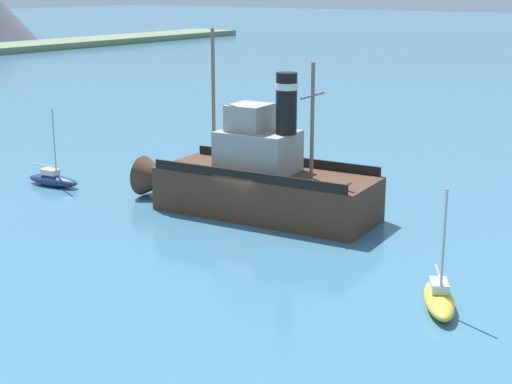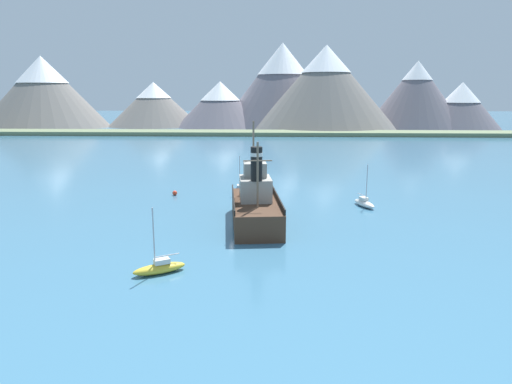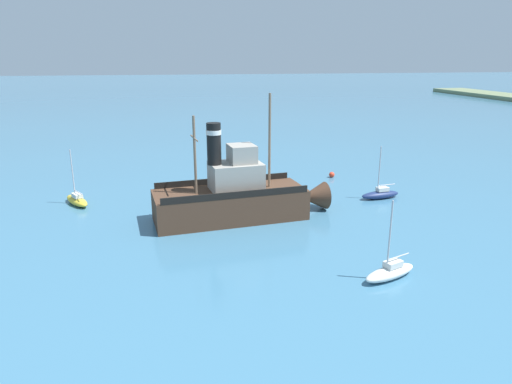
{
  "view_description": "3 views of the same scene",
  "coord_description": "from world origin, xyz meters",
  "px_view_note": "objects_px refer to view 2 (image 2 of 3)",
  "views": [
    {
      "loc": [
        -31.99,
        -24.19,
        12.26
      ],
      "look_at": [
        -0.43,
        -1.09,
        1.78
      ],
      "focal_mm": 55.0,
      "sensor_mm": 36.0,
      "label": 1
    },
    {
      "loc": [
        3.21,
        -43.64,
        12.61
      ],
      "look_at": [
        1.24,
        2.92,
        2.54
      ],
      "focal_mm": 32.0,
      "sensor_mm": 36.0,
      "label": 2
    },
    {
      "loc": [
        35.78,
        -5.31,
        12.63
      ],
      "look_at": [
        2.54,
        1.42,
        2.49
      ],
      "focal_mm": 32.0,
      "sensor_mm": 36.0,
      "label": 3
    }
  ],
  "objects_px": {
    "old_tugboat": "(255,205)",
    "sailboat_yellow": "(160,268)",
    "sailboat_white": "(364,203)",
    "mooring_buoy": "(175,193)",
    "sailboat_navy": "(240,190)"
  },
  "relations": [
    {
      "from": "sailboat_navy",
      "to": "sailboat_white",
      "type": "xyz_separation_m",
      "value": [
        14.75,
        -6.6,
        0.0
      ]
    },
    {
      "from": "old_tugboat",
      "to": "sailboat_navy",
      "type": "xyz_separation_m",
      "value": [
        -2.62,
        13.75,
        -1.4
      ]
    },
    {
      "from": "old_tugboat",
      "to": "sailboat_navy",
      "type": "relative_size",
      "value": 3.0
    },
    {
      "from": "sailboat_yellow",
      "to": "mooring_buoy",
      "type": "distance_m",
      "value": 25.83
    },
    {
      "from": "sailboat_white",
      "to": "mooring_buoy",
      "type": "distance_m",
      "value": 23.38
    },
    {
      "from": "sailboat_yellow",
      "to": "sailboat_navy",
      "type": "bearing_deg",
      "value": 82.32
    },
    {
      "from": "sailboat_navy",
      "to": "mooring_buoy",
      "type": "height_order",
      "value": "sailboat_navy"
    },
    {
      "from": "old_tugboat",
      "to": "sailboat_yellow",
      "type": "bearing_deg",
      "value": -115.12
    },
    {
      "from": "sailboat_white",
      "to": "mooring_buoy",
      "type": "bearing_deg",
      "value": 167.89
    },
    {
      "from": "sailboat_white",
      "to": "sailboat_yellow",
      "type": "bearing_deg",
      "value": -131.87
    },
    {
      "from": "sailboat_navy",
      "to": "mooring_buoy",
      "type": "distance_m",
      "value": 8.29
    },
    {
      "from": "sailboat_yellow",
      "to": "sailboat_navy",
      "type": "relative_size",
      "value": 1.0
    },
    {
      "from": "old_tugboat",
      "to": "sailboat_white",
      "type": "relative_size",
      "value": 3.0
    },
    {
      "from": "old_tugboat",
      "to": "mooring_buoy",
      "type": "distance_m",
      "value": 16.21
    },
    {
      "from": "old_tugboat",
      "to": "mooring_buoy",
      "type": "bearing_deg",
      "value": 131.66
    }
  ]
}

